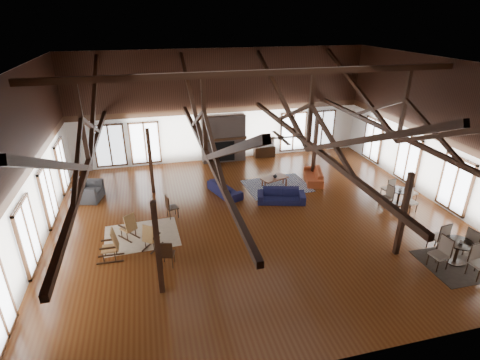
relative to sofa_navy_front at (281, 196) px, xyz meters
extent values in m
plane|color=#562D12|center=(-1.43, -1.10, -0.30)|extent=(16.00, 16.00, 0.00)
cube|color=black|center=(-1.43, -1.10, 5.70)|extent=(16.00, 14.00, 0.02)
cube|color=white|center=(-1.43, 5.90, 2.70)|extent=(16.00, 0.02, 6.00)
cube|color=white|center=(-1.43, -8.10, 2.70)|extent=(16.00, 0.02, 6.00)
cube|color=white|center=(-9.43, -1.10, 2.70)|extent=(0.02, 14.00, 6.00)
cube|color=white|center=(6.57, -1.10, 2.70)|extent=(0.02, 14.00, 6.00)
cube|color=black|center=(-1.43, -1.10, 5.45)|extent=(15.60, 0.18, 0.22)
cube|color=black|center=(-7.43, -1.10, 2.75)|extent=(0.16, 13.70, 0.18)
cube|color=black|center=(-7.43, -1.10, 4.10)|extent=(0.14, 0.14, 2.70)
cube|color=black|center=(-7.43, 2.40, 3.97)|extent=(0.15, 7.07, 3.12)
cube|color=black|center=(-7.43, -4.60, 3.97)|extent=(0.15, 7.07, 3.12)
cube|color=black|center=(-3.43, -1.10, 2.75)|extent=(0.16, 13.70, 0.18)
cube|color=black|center=(-3.43, -1.10, 4.10)|extent=(0.14, 0.14, 2.70)
cube|color=black|center=(-3.43, 2.40, 3.97)|extent=(0.15, 7.07, 3.12)
cube|color=black|center=(-3.43, -4.60, 3.97)|extent=(0.15, 7.07, 3.12)
cube|color=black|center=(0.57, -1.10, 2.75)|extent=(0.16, 13.70, 0.18)
cube|color=black|center=(0.57, -1.10, 4.10)|extent=(0.14, 0.14, 2.70)
cube|color=black|center=(0.57, 2.40, 3.97)|extent=(0.15, 7.07, 3.12)
cube|color=black|center=(0.57, -4.60, 3.97)|extent=(0.15, 7.07, 3.12)
cube|color=black|center=(4.57, -1.10, 2.75)|extent=(0.16, 13.70, 0.18)
cube|color=black|center=(4.57, -1.10, 4.10)|extent=(0.14, 0.14, 2.70)
cube|color=black|center=(4.57, 2.40, 3.97)|extent=(0.15, 7.07, 3.12)
cube|color=black|center=(4.57, -4.60, 3.97)|extent=(0.15, 7.07, 3.12)
cube|color=black|center=(-5.43, -4.60, 1.22)|extent=(0.16, 0.16, 3.05)
cube|color=black|center=(2.57, -4.60, 1.22)|extent=(0.16, 0.16, 3.05)
cube|color=black|center=(-5.43, 2.40, 1.22)|extent=(0.16, 0.16, 3.05)
cube|color=black|center=(2.57, 2.40, 1.22)|extent=(0.16, 0.16, 3.05)
cube|color=#6A5951|center=(-1.43, 5.58, 1.00)|extent=(2.40, 0.62, 2.60)
cube|color=black|center=(-1.43, 5.26, 0.35)|extent=(1.10, 0.06, 1.10)
cube|color=#321C0F|center=(-1.43, 5.30, 1.05)|extent=(2.50, 0.20, 0.12)
cylinder|color=black|center=(-0.93, -2.10, 3.75)|extent=(0.04, 0.04, 0.70)
cylinder|color=black|center=(-0.93, -2.10, 3.40)|extent=(0.20, 0.20, 0.10)
cube|color=black|center=(-0.48, -2.10, 3.40)|extent=(0.70, 0.12, 0.02)
cube|color=black|center=(-0.93, -1.65, 3.40)|extent=(0.12, 0.70, 0.02)
cube|color=black|center=(-1.38, -2.10, 3.40)|extent=(0.70, 0.12, 0.02)
cube|color=black|center=(-0.93, -2.55, 3.40)|extent=(0.12, 0.70, 0.02)
imported|color=#15163A|center=(0.00, 0.00, 0.00)|extent=(2.21, 1.33, 0.60)
imported|color=#15153A|center=(-2.25, 1.35, -0.02)|extent=(2.10, 1.37, 0.57)
imported|color=#9D401E|center=(2.32, 1.77, -0.02)|extent=(2.11, 1.32, 0.57)
cube|color=#5D2F1C|center=(0.21, 1.58, 0.15)|extent=(1.40, 1.01, 0.06)
cube|color=#5D2F1C|center=(-0.32, 1.37, -0.09)|extent=(0.06, 0.06, 0.42)
cube|color=#5D2F1C|center=(-0.32, 1.79, -0.09)|extent=(0.06, 0.06, 0.42)
cube|color=#5D2F1C|center=(0.74, 1.37, -0.09)|extent=(0.06, 0.06, 0.42)
cube|color=#5D2F1C|center=(0.74, 1.79, -0.09)|extent=(0.06, 0.06, 0.42)
imported|color=#B2B2B2|center=(0.24, 1.55, 0.28)|extent=(0.26, 0.26, 0.21)
imported|color=#2A2A2C|center=(-8.24, 2.30, 0.09)|extent=(1.42, 1.31, 0.78)
cube|color=black|center=(-8.70, 2.95, -0.03)|extent=(0.41, 0.41, 0.54)
cylinder|color=black|center=(-8.70, 2.95, 0.40)|extent=(0.08, 0.08, 0.33)
cone|color=beige|center=(-8.70, 2.95, 0.62)|extent=(0.29, 0.29, 0.24)
cube|color=olive|center=(-6.46, -1.32, 0.09)|extent=(0.62, 0.61, 0.05)
cube|color=olive|center=(-6.34, -1.48, 0.40)|extent=(0.46, 0.41, 0.65)
cube|color=black|center=(-6.61, -1.43, -0.28)|extent=(0.53, 0.65, 0.05)
cube|color=black|center=(-6.32, -1.20, -0.28)|extent=(0.53, 0.65, 0.05)
cube|color=olive|center=(-5.63, -2.19, 0.07)|extent=(0.59, 0.59, 0.04)
cube|color=olive|center=(-5.75, -2.35, 0.37)|extent=(0.44, 0.39, 0.62)
cube|color=black|center=(-5.78, -2.09, -0.28)|extent=(0.49, 0.64, 0.04)
cube|color=black|center=(-5.49, -2.30, -0.28)|extent=(0.49, 0.64, 0.04)
cube|color=olive|center=(-7.04, -2.56, 0.13)|extent=(0.49, 0.51, 0.05)
cube|color=olive|center=(-6.82, -2.57, 0.47)|extent=(0.20, 0.50, 0.71)
cube|color=black|center=(-7.05, -2.77, -0.28)|extent=(0.88, 0.07, 0.05)
cube|color=black|center=(-7.04, -2.36, -0.28)|extent=(0.88, 0.07, 0.05)
cube|color=black|center=(-4.75, -0.19, 0.15)|extent=(0.52, 0.52, 0.05)
cube|color=black|center=(-4.93, -0.24, 0.42)|extent=(0.15, 0.42, 0.55)
cylinder|color=black|center=(-4.75, -0.19, -0.08)|extent=(0.03, 0.03, 0.45)
cube|color=black|center=(-5.15, -3.37, 0.15)|extent=(0.51, 0.51, 0.05)
cube|color=black|center=(-5.20, -3.55, 0.41)|extent=(0.41, 0.14, 0.55)
cylinder|color=black|center=(-5.15, -3.37, -0.08)|extent=(0.03, 0.03, 0.45)
cylinder|color=black|center=(4.17, -5.53, 0.48)|extent=(0.91, 0.91, 0.04)
cylinder|color=black|center=(4.17, -5.53, 0.10)|extent=(0.10, 0.10, 0.76)
cylinder|color=black|center=(4.17, -5.53, -0.28)|extent=(0.55, 0.55, 0.04)
cylinder|color=black|center=(4.87, -1.42, 0.37)|extent=(0.79, 0.79, 0.04)
cylinder|color=black|center=(4.87, -1.42, 0.04)|extent=(0.10, 0.10, 0.65)
cylinder|color=black|center=(4.87, -1.42, -0.28)|extent=(0.48, 0.48, 0.04)
imported|color=#B2B2B2|center=(4.16, -5.60, 0.54)|extent=(0.15, 0.15, 0.10)
imported|color=#B2B2B2|center=(4.83, -1.48, 0.44)|extent=(0.15, 0.15, 0.09)
cube|color=black|center=(0.99, 5.65, 0.00)|extent=(1.19, 0.45, 0.60)
imported|color=#B2B2B2|center=(1.03, 5.65, 0.59)|extent=(1.02, 0.25, 0.58)
cube|color=tan|center=(-6.00, -1.32, -0.30)|extent=(2.78, 2.23, 0.01)
cube|color=#1A2449|center=(0.37, 1.62, -0.30)|extent=(3.15, 2.45, 0.01)
cube|color=black|center=(4.20, -5.65, -0.30)|extent=(2.26, 2.05, 0.01)
camera|label=1|loc=(-5.31, -13.79, 7.40)|focal=28.00mm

